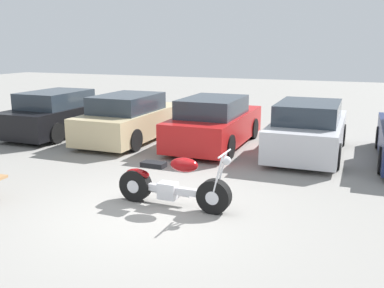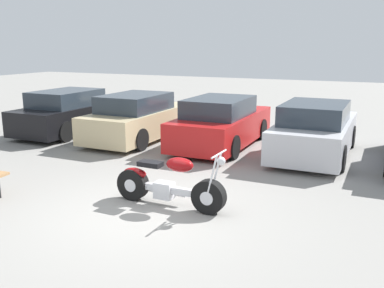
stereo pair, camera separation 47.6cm
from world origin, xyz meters
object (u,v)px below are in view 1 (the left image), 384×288
at_px(motorcycle, 172,185).
at_px(parked_car_black, 60,114).
at_px(parked_car_champagne, 131,119).
at_px(parked_car_red, 215,123).
at_px(parked_car_silver, 308,130).

xyz_separation_m(motorcycle, parked_car_black, (-6.08, 4.60, 0.25)).
xyz_separation_m(motorcycle, parked_car_champagne, (-3.45, 4.61, 0.25)).
relative_size(parked_car_champagne, parked_car_red, 1.00).
height_order(motorcycle, parked_car_champagne, parked_car_champagne).
height_order(parked_car_black, parked_car_red, same).
bearing_deg(parked_car_silver, parked_car_champagne, -177.45).
bearing_deg(parked_car_red, parked_car_champagne, -174.97).
distance_m(motorcycle, parked_car_black, 7.63).
relative_size(motorcycle, parked_car_champagne, 0.51).
xyz_separation_m(parked_car_black, parked_car_silver, (7.88, 0.25, 0.00)).
distance_m(parked_car_red, parked_car_silver, 2.63).
bearing_deg(parked_car_red, parked_car_silver, 0.05).
height_order(parked_car_red, parked_car_silver, same).
bearing_deg(parked_car_silver, motorcycle, -110.44).
bearing_deg(motorcycle, parked_car_champagne, 126.78).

